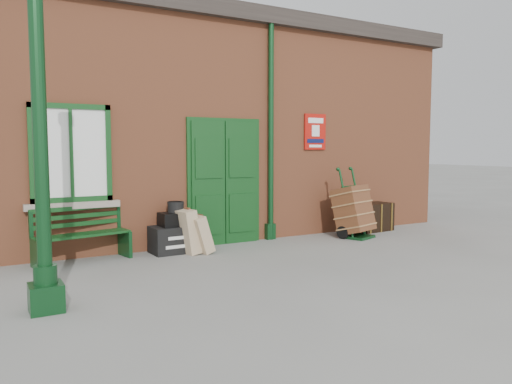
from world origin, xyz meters
TOP-DOWN VIEW (x-y plane):
  - ground at (0.00, 0.00)m, footprint 80.00×80.00m
  - station_building at (-0.00, 3.49)m, footprint 10.30×4.30m
  - canopy_column at (-3.60, -1.00)m, footprint 0.34×0.34m
  - bench at (-2.83, 1.25)m, footprint 1.47×0.70m
  - houdini_trunk at (-1.30, 1.20)m, footprint 0.91×0.52m
  - strongbox at (-1.35, 1.20)m, footprint 0.50×0.37m
  - hatbox at (-1.32, 1.23)m, footprint 0.28×0.28m
  - suitcase_back at (-1.21, 1.03)m, footprint 0.38×0.55m
  - suitcase_front at (-1.03, 0.93)m, footprint 0.43×0.51m
  - porter_trolley at (2.16, 0.82)m, footprint 0.83×0.86m
  - dark_trunk at (3.03, 1.25)m, footprint 0.85×0.59m

SIDE VIEW (x-z plane):
  - ground at x=0.00m, z-range 0.00..0.00m
  - houdini_trunk at x=-1.30m, z-range 0.00..0.44m
  - dark_trunk at x=3.03m, z-range 0.00..0.58m
  - suitcase_front at x=-1.03m, z-range 0.00..0.64m
  - suitcase_back at x=-1.21m, z-range 0.00..0.74m
  - bench at x=-2.83m, z-range 0.00..0.88m
  - porter_trolley at x=2.16m, z-range -0.15..1.18m
  - strongbox at x=-1.35m, z-range 0.44..0.67m
  - hatbox at x=-1.32m, z-range 0.67..0.84m
  - canopy_column at x=-3.60m, z-range -0.40..3.21m
  - station_building at x=0.00m, z-range -0.02..4.34m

